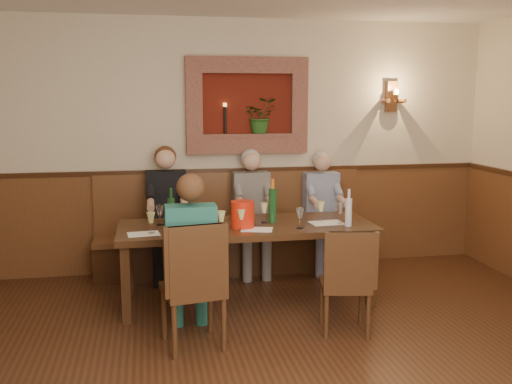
# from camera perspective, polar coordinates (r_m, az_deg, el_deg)

# --- Properties ---
(room_shell) EXTENTS (6.04, 6.04, 2.82)m
(room_shell) POSITION_cam_1_polar(r_m,az_deg,el_deg) (3.47, 4.31, 8.64)
(room_shell) COLOR beige
(room_shell) RESTS_ON ground
(wainscoting) EXTENTS (6.02, 6.02, 1.15)m
(wainscoting) POSITION_cam_1_polar(r_m,az_deg,el_deg) (3.72, 4.06, -11.85)
(wainscoting) COLOR brown
(wainscoting) RESTS_ON ground
(wall_niche) EXTENTS (1.36, 0.30, 1.06)m
(wall_niche) POSITION_cam_1_polar(r_m,az_deg,el_deg) (6.40, -0.52, 8.24)
(wall_niche) COLOR #5C170D
(wall_niche) RESTS_ON ground
(wall_sconce) EXTENTS (0.25, 0.20, 0.35)m
(wall_sconce) POSITION_cam_1_polar(r_m,az_deg,el_deg) (6.87, 13.43, 9.21)
(wall_sconce) COLOR brown
(wall_sconce) RESTS_ON ground
(dining_table) EXTENTS (2.40, 0.90, 0.75)m
(dining_table) POSITION_cam_1_polar(r_m,az_deg,el_deg) (5.42, -0.94, -4.03)
(dining_table) COLOR #321B0F
(dining_table) RESTS_ON ground
(bench) EXTENTS (3.00, 0.45, 1.11)m
(bench) POSITION_cam_1_polar(r_m,az_deg,el_deg) (6.41, -2.38, -5.13)
(bench) COLOR #381E0F
(bench) RESTS_ON ground
(chair_near_left) EXTENTS (0.52, 0.52, 1.02)m
(chair_near_left) POSITION_cam_1_polar(r_m,az_deg,el_deg) (4.57, -6.25, -11.67)
(chair_near_left) COLOR #321B0F
(chair_near_left) RESTS_ON ground
(chair_near_right) EXTENTS (0.46, 0.46, 0.89)m
(chair_near_right) POSITION_cam_1_polar(r_m,az_deg,el_deg) (4.87, 8.86, -10.81)
(chair_near_right) COLOR #321B0F
(chair_near_right) RESTS_ON ground
(person_bench_left) EXTENTS (0.42, 0.52, 1.43)m
(person_bench_left) POSITION_cam_1_polar(r_m,az_deg,el_deg) (6.18, -8.85, -3.26)
(person_bench_left) COLOR black
(person_bench_left) RESTS_ON ground
(person_bench_mid) EXTENTS (0.40, 0.49, 1.38)m
(person_bench_mid) POSITION_cam_1_polar(r_m,az_deg,el_deg) (6.29, -0.37, -3.15)
(person_bench_mid) COLOR #514B4A
(person_bench_mid) RESTS_ON ground
(person_bench_right) EXTENTS (0.39, 0.47, 1.35)m
(person_bench_right) POSITION_cam_1_polar(r_m,az_deg,el_deg) (6.48, 6.68, -2.97)
(person_bench_right) COLOR navy
(person_bench_right) RESTS_ON ground
(person_chair_front) EXTENTS (0.39, 0.48, 1.36)m
(person_chair_front) POSITION_cam_1_polar(r_m,az_deg,el_deg) (4.64, -6.52, -7.88)
(person_chair_front) COLOR navy
(person_chair_front) RESTS_ON ground
(spittoon_bucket) EXTENTS (0.26, 0.26, 0.25)m
(spittoon_bucket) POSITION_cam_1_polar(r_m,az_deg,el_deg) (5.25, -1.35, -2.25)
(spittoon_bucket) COLOR red
(spittoon_bucket) RESTS_ON dining_table
(wine_bottle_green_a) EXTENTS (0.08, 0.08, 0.42)m
(wine_bottle_green_a) POSITION_cam_1_polar(r_m,az_deg,el_deg) (5.47, 1.67, -1.25)
(wine_bottle_green_a) COLOR #19471E
(wine_bottle_green_a) RESTS_ON dining_table
(wine_bottle_green_b) EXTENTS (0.08, 0.08, 0.36)m
(wine_bottle_green_b) POSITION_cam_1_polar(r_m,az_deg,el_deg) (5.38, -8.47, -1.86)
(wine_bottle_green_b) COLOR #19471E
(wine_bottle_green_b) RESTS_ON dining_table
(water_bottle) EXTENTS (0.08, 0.08, 0.35)m
(water_bottle) POSITION_cam_1_polar(r_m,az_deg,el_deg) (5.38, 9.24, -1.91)
(water_bottle) COLOR silver
(water_bottle) RESTS_ON dining_table
(tasting_sheet_a) EXTENTS (0.29, 0.22, 0.00)m
(tasting_sheet_a) POSITION_cam_1_polar(r_m,az_deg,el_deg) (5.12, -11.18, -4.14)
(tasting_sheet_a) COLOR white
(tasting_sheet_a) RESTS_ON dining_table
(tasting_sheet_b) EXTENTS (0.32, 0.27, 0.00)m
(tasting_sheet_b) POSITION_cam_1_polar(r_m,az_deg,el_deg) (5.19, 0.09, -3.77)
(tasting_sheet_b) COLOR white
(tasting_sheet_b) RESTS_ON dining_table
(tasting_sheet_c) EXTENTS (0.32, 0.24, 0.00)m
(tasting_sheet_c) POSITION_cam_1_polar(r_m,az_deg,el_deg) (5.50, 7.07, -3.08)
(tasting_sheet_c) COLOR white
(tasting_sheet_c) RESTS_ON dining_table
(tasting_sheet_d) EXTENTS (0.27, 0.20, 0.00)m
(tasting_sheet_d) POSITION_cam_1_polar(r_m,az_deg,el_deg) (5.09, -4.49, -4.07)
(tasting_sheet_d) COLOR white
(tasting_sheet_d) RESTS_ON dining_table
(wine_glass_0) EXTENTS (0.08, 0.08, 0.19)m
(wine_glass_0) POSITION_cam_1_polar(r_m,az_deg,el_deg) (5.17, -1.46, -2.76)
(wine_glass_0) COLOR #DEE387
(wine_glass_0) RESTS_ON dining_table
(wine_glass_1) EXTENTS (0.08, 0.08, 0.19)m
(wine_glass_1) POSITION_cam_1_polar(r_m,az_deg,el_deg) (5.11, -10.45, -3.06)
(wine_glass_1) COLOR #DEE387
(wine_glass_1) RESTS_ON dining_table
(wine_glass_2) EXTENTS (0.08, 0.08, 0.19)m
(wine_glass_2) POSITION_cam_1_polar(r_m,az_deg,el_deg) (5.48, 8.37, -2.17)
(wine_glass_2) COLOR white
(wine_glass_2) RESTS_ON dining_table
(wine_glass_3) EXTENTS (0.08, 0.08, 0.19)m
(wine_glass_3) POSITION_cam_1_polar(r_m,az_deg,el_deg) (5.49, -4.94, -2.08)
(wine_glass_3) COLOR white
(wine_glass_3) RESTS_ON dining_table
(wine_glass_4) EXTENTS (0.08, 0.08, 0.19)m
(wine_glass_4) POSITION_cam_1_polar(r_m,az_deg,el_deg) (5.24, 4.42, -2.62)
(wine_glass_4) COLOR white
(wine_glass_4) RESTS_ON dining_table
(wine_glass_5) EXTENTS (0.08, 0.08, 0.19)m
(wine_glass_5) POSITION_cam_1_polar(r_m,az_deg,el_deg) (5.09, -3.47, -2.97)
(wine_glass_5) COLOR #DEE387
(wine_glass_5) RESTS_ON dining_table
(wine_glass_6) EXTENTS (0.08, 0.08, 0.19)m
(wine_glass_6) POSITION_cam_1_polar(r_m,az_deg,el_deg) (5.43, -9.58, -2.29)
(wine_glass_6) COLOR white
(wine_glass_6) RESTS_ON dining_table
(wine_glass_7) EXTENTS (0.08, 0.08, 0.19)m
(wine_glass_7) POSITION_cam_1_polar(r_m,az_deg,el_deg) (5.46, 0.82, -2.09)
(wine_glass_7) COLOR #DEE387
(wine_glass_7) RESTS_ON dining_table
(wine_glass_8) EXTENTS (0.08, 0.08, 0.19)m
(wine_glass_8) POSITION_cam_1_polar(r_m,az_deg,el_deg) (5.58, 6.50, -1.92)
(wine_glass_8) COLOR #DEE387
(wine_glass_8) RESTS_ON dining_table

